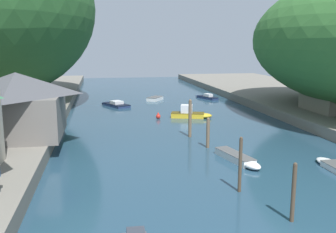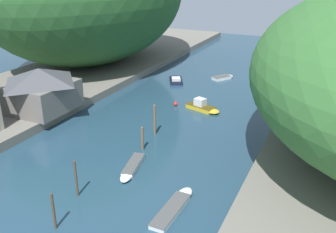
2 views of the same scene
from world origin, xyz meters
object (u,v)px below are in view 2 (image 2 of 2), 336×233
Objects in this scene: right_bank_cottage at (327,115)px; boat_cabin_cruiser at (176,80)px; boat_far_upstream at (273,83)px; boat_moored_right at (203,107)px; boathouse_shed at (41,89)px; boat_mid_channel at (131,169)px; boat_navy_launch at (175,206)px; boat_near_quay at (224,77)px; channel_buoy_near at (176,104)px.

right_bank_cottage is 29.87m from boat_cabin_cruiser.
boat_far_upstream is (-9.28, 21.03, -3.43)m from right_bank_cottage.
right_bank_cottage is 16.85m from boat_moored_right.
boat_mid_channel is (17.52, -7.17, -3.75)m from boathouse_shed.
boat_navy_launch is 38.57m from boat_far_upstream.
right_bank_cottage is at bearing 60.76° from boat_navy_launch.
boat_near_quay is at bearing 7.21° from boat_cabin_cruiser.
boat_navy_launch is at bearing -46.06° from boat_near_quay.
boat_cabin_cruiser is (-15.75, -5.09, -0.02)m from boat_far_upstream.
boat_cabin_cruiser is at bearing 147.50° from right_bank_cottage.
boathouse_shed is at bearing -87.91° from boat_near_quay.
boat_navy_launch is 39.07m from boat_near_quay.
boat_moored_right is at bearing -0.01° from channel_buoy_near.
boat_mid_channel is 6.48× the size of channel_buoy_near.
boat_moored_right is at bearing 31.93° from boathouse_shed.
boat_far_upstream is 16.55m from boat_cabin_cruiser.
boat_cabin_cruiser is at bearing 68.09° from boathouse_shed.
boat_cabin_cruiser is at bearing 114.91° from boat_navy_launch.
boat_far_upstream is at bearing 113.80° from right_bank_cottage.
boat_moored_right is 0.83× the size of boat_navy_launch.
boat_moored_right is 4.22m from channel_buoy_near.
boat_navy_launch is at bearing -24.49° from boathouse_shed.
boat_cabin_cruiser is at bearing -123.42° from boat_moored_right.
right_bank_cottage is 1.30× the size of boat_mid_channel.
boat_cabin_cruiser is (-8.43, 29.77, -0.02)m from boat_mid_channel.
boat_near_quay is (-17.90, 20.79, -3.41)m from right_bank_cottage.
boat_far_upstream is 8.63m from boat_near_quay.
boat_mid_channel is 34.65m from boat_near_quay.
right_bank_cottage is 20.90m from channel_buoy_near.
channel_buoy_near is at bearing -91.72° from boat_mid_channel.
channel_buoy_near reaches higher than boat_cabin_cruiser.
boat_far_upstream is 1.28× the size of boat_near_quay.
boat_mid_channel is 1.00× the size of boat_far_upstream.
boat_far_upstream is (6.58, 16.31, -0.20)m from boat_moored_right.
boat_mid_channel is 30.94m from boat_cabin_cruiser.
boathouse_shed is 34.76m from right_bank_cottage.
boat_moored_right is 16.20m from boat_near_quay.
boat_moored_right is (-15.85, 4.72, -3.23)m from right_bank_cottage.
boat_moored_right is (18.26, 11.38, -3.55)m from boathouse_shed.
boat_near_quay is at bearing 102.38° from boat_navy_launch.
boat_cabin_cruiser is at bearing 176.48° from boat_far_upstream.
boat_navy_launch is (-10.26, -17.53, -3.49)m from right_bank_cottage.
boat_cabin_cruiser reaches higher than boat_near_quay.
boathouse_shed is at bearing -138.95° from boat_cabin_cruiser.
boathouse_shed is at bearing -168.95° from right_bank_cottage.
boat_near_quay is (-2.05, 16.07, -0.19)m from boat_moored_right.
boat_near_quay is at bearing 160.16° from boat_far_upstream.
right_bank_cottage is at bearing -16.61° from boat_near_quay.
channel_buoy_near is (-10.80, -16.31, 0.05)m from boat_far_upstream.
right_bank_cottage reaches higher than boat_far_upstream.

